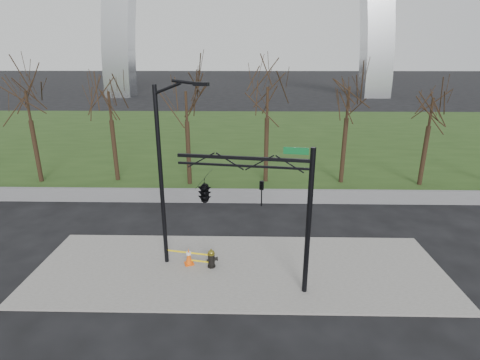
{
  "coord_description": "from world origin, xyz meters",
  "views": [
    {
      "loc": [
        0.35,
        -14.25,
        9.0
      ],
      "look_at": [
        0.0,
        2.0,
        3.55
      ],
      "focal_mm": 27.48,
      "sensor_mm": 36.0,
      "label": 1
    }
  ],
  "objects_px": {
    "fire_hydrant": "(212,259)",
    "street_light": "(165,166)",
    "traffic_signal_mast": "(224,191)",
    "traffic_cone": "(189,256)"
  },
  "relations": [
    {
      "from": "fire_hydrant",
      "to": "traffic_cone",
      "type": "distance_m",
      "value": 1.07
    },
    {
      "from": "traffic_signal_mast",
      "to": "fire_hydrant",
      "type": "bearing_deg",
      "value": 128.04
    },
    {
      "from": "fire_hydrant",
      "to": "street_light",
      "type": "bearing_deg",
      "value": 155.21
    },
    {
      "from": "traffic_cone",
      "to": "fire_hydrant",
      "type": "bearing_deg",
      "value": -10.62
    },
    {
      "from": "street_light",
      "to": "traffic_signal_mast",
      "type": "relative_size",
      "value": 1.37
    },
    {
      "from": "traffic_cone",
      "to": "street_light",
      "type": "distance_m",
      "value": 4.29
    },
    {
      "from": "fire_hydrant",
      "to": "traffic_signal_mast",
      "type": "distance_m",
      "value": 3.9
    },
    {
      "from": "fire_hydrant",
      "to": "traffic_cone",
      "type": "relative_size",
      "value": 1.12
    },
    {
      "from": "fire_hydrant",
      "to": "street_light",
      "type": "distance_m",
      "value": 4.61
    },
    {
      "from": "fire_hydrant",
      "to": "traffic_signal_mast",
      "type": "height_order",
      "value": "traffic_signal_mast"
    }
  ]
}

